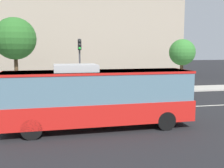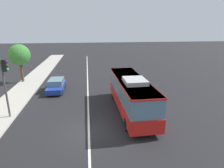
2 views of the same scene
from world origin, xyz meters
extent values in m
plane|color=black|center=(0.00, 0.00, 0.00)|extent=(160.00, 160.00, 0.00)
cube|color=#B2ADA3|center=(0.00, 7.94, 0.07)|extent=(80.00, 3.25, 0.14)
cube|color=silver|center=(0.00, 0.00, 0.01)|extent=(76.00, 0.16, 0.01)
cube|color=red|center=(3.11, -3.97, 0.98)|extent=(10.04, 2.64, 1.10)
cube|color=slate|center=(3.11, -3.97, 2.31)|extent=(9.83, 2.57, 1.58)
cube|color=red|center=(3.11, -3.97, 3.04)|extent=(9.93, 2.62, 0.12)
cube|color=#B2B2B2|center=(1.91, -3.99, 3.28)|extent=(2.23, 1.83, 0.36)
cylinder|color=black|center=(6.49, -2.82, 0.50)|extent=(1.00, 0.31, 1.00)
cylinder|color=black|center=(6.52, -5.02, 0.50)|extent=(1.00, 0.31, 1.00)
cylinder|color=black|center=(-0.31, -2.92, 0.50)|extent=(1.00, 0.31, 1.00)
cylinder|color=black|center=(-0.28, -5.12, 0.50)|extent=(1.00, 0.31, 1.00)
cube|color=#1E3899|center=(9.88, 3.83, 0.52)|extent=(4.52, 1.86, 0.60)
cube|color=slate|center=(10.13, 3.83, 1.14)|extent=(2.54, 1.69, 0.64)
cylinder|color=black|center=(8.37, 3.05, 0.32)|extent=(0.64, 0.23, 0.64)
cylinder|color=black|center=(8.39, 4.65, 0.32)|extent=(0.64, 0.23, 0.64)
cylinder|color=black|center=(11.37, 3.01, 0.32)|extent=(0.64, 0.23, 0.64)
cylinder|color=black|center=(11.39, 4.61, 0.32)|extent=(0.64, 0.23, 0.64)
cylinder|color=#47474C|center=(3.05, 6.80, 2.60)|extent=(0.16, 0.16, 5.20)
cube|color=black|center=(3.04, 6.52, 4.65)|extent=(0.33, 0.30, 0.96)
sphere|color=#2D2D2D|center=(3.03, 6.37, 4.97)|extent=(0.22, 0.22, 0.22)
sphere|color=#2D2D2D|center=(3.03, 6.37, 4.65)|extent=(0.22, 0.22, 0.22)
sphere|color=#1ED838|center=(3.03, 6.37, 4.33)|extent=(0.22, 0.22, 0.22)
cylinder|color=#4C3823|center=(-2.86, 9.10, 1.88)|extent=(0.36, 0.36, 3.76)
sphere|color=#2D6B28|center=(-2.86, 9.10, 5.26)|extent=(4.00, 4.00, 4.00)
cylinder|color=#4C3823|center=(14.39, 9.11, 1.43)|extent=(0.36, 0.36, 2.86)
sphere|color=#387F33|center=(14.39, 9.11, 3.93)|extent=(2.85, 2.85, 2.85)
cube|color=tan|center=(5.96, 24.47, 8.50)|extent=(25.38, 15.86, 17.00)
cube|color=slate|center=(18.46, 24.84, 2.11)|extent=(0.48, 13.62, 1.50)
cube|color=slate|center=(18.46, 24.84, 5.51)|extent=(0.48, 13.62, 1.50)
cube|color=slate|center=(18.46, 24.84, 8.91)|extent=(0.48, 13.62, 1.50)
cube|color=slate|center=(18.46, 24.84, 12.31)|extent=(0.48, 13.62, 1.50)
camera|label=1|loc=(0.96, -17.70, 4.22)|focal=42.44mm
camera|label=2|loc=(-13.04, -0.11, 7.73)|focal=30.54mm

